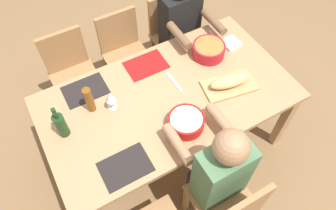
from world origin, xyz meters
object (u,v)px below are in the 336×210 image
Objects in this scene: chair_near_center at (229,205)px; chair_far_left at (72,71)px; beer_bottle at (89,100)px; diner_far_right at (182,26)px; cutting_board at (229,86)px; serving_bowl_fruit at (209,49)px; diner_near_center at (217,170)px; chair_far_right at (172,32)px; wine_bottle at (61,125)px; bread_loaf at (230,81)px; napkin_stack at (231,43)px; dining_table at (168,102)px; chair_far_center at (124,51)px; wine_glass at (110,97)px; serving_bowl_pasta at (186,122)px.

chair_far_left is (-0.52, 1.68, 0.00)m from chair_near_center.
chair_near_center is 1.20m from beer_bottle.
chair_far_left is at bearing 169.90° from diner_far_right.
cutting_board is at bearing 56.94° from chair_near_center.
serving_bowl_fruit is 1.03m from beer_bottle.
diner_near_center is 1.41× the size of chair_far_right.
diner_far_right is at bearing 24.22° from wine_bottle.
serving_bowl_fruit is (0.50, 1.05, 0.32)m from chair_near_center.
beer_bottle is (-0.53, 0.83, 0.15)m from diner_near_center.
bread_loaf is 2.29× the size of napkin_stack.
dining_table is 2.20× the size of chair_far_center.
bread_loaf is 1.45× the size of beer_bottle.
chair_near_center is 0.71× the size of diner_far_right.
serving_bowl_fruit is 1.58× the size of wine_glass.
wine_glass is at bearing 117.25° from diner_near_center.
beer_bottle is (-0.51, 0.46, 0.06)m from serving_bowl_pasta.
cutting_board reaches higher than dining_table.
diner_near_center reaches higher than cutting_board.
serving_bowl_pasta is 0.90m from napkin_stack.
beer_bottle reaches higher than chair_far_left.
bread_loaf is at bearing -65.38° from chair_far_center.
chair_near_center is at bearing -123.06° from bread_loaf.
chair_far_center is 3.23× the size of serving_bowl_fruit.
chair_far_center is 0.59m from diner_far_right.
napkin_stack is (0.28, 0.36, 0.00)m from cutting_board.
napkin_stack is (1.50, 0.14, -0.10)m from wine_bottle.
beer_bottle reaches higher than chair_far_right.
bread_loaf is at bearing -127.41° from napkin_stack.
chair_near_center and bread_loaf have the same top height.
diner_near_center reaches higher than serving_bowl_pasta.
cutting_board is at bearing -18.01° from beer_bottle.
serving_bowl_fruit reaches higher than cutting_board.
wine_bottle reaches higher than dining_table.
diner_far_right is (0.52, 0.65, 0.03)m from dining_table.
diner_far_right is (0.52, 1.49, 0.21)m from chair_near_center.
bread_loaf is at bearing 90.00° from cutting_board.
napkin_stack is at bearing 52.59° from bread_loaf.
chair_far_center is 0.71× the size of diner_far_right.
chair_far_center is at bearing 114.62° from cutting_board.
bread_loaf reaches higher than serving_bowl_pasta.
serving_bowl_pasta is (-0.02, -0.28, 0.13)m from dining_table.
chair_far_right is at bearing 58.41° from dining_table.
cutting_board is 1.82× the size of beer_bottle.
diner_far_right reaches higher than napkin_stack.
cutting_board is (0.97, -0.98, 0.27)m from chair_far_left.
diner_near_center is 1.59m from chair_far_right.
chair_far_center is 2.12× the size of cutting_board.
chair_near_center is at bearing -67.42° from wine_glass.
chair_far_right is (0.52, 0.00, 0.00)m from chair_far_center.
diner_near_center reaches higher than serving_bowl_fruit.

